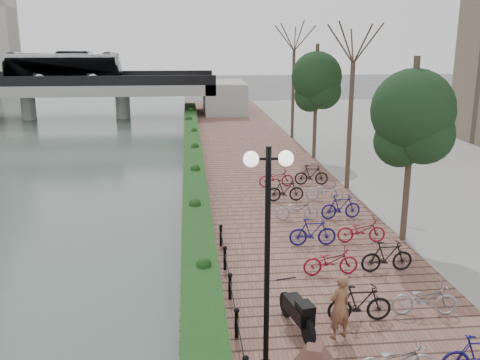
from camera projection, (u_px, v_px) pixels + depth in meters
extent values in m
cube|color=brown|center=(261.00, 187.00, 27.25)|extent=(8.00, 75.00, 0.50)
cube|color=#153714|center=(194.00, 167.00, 29.20)|extent=(1.10, 56.00, 0.60)
cylinder|color=black|center=(237.00, 324.00, 12.90)|extent=(0.10, 0.10, 0.70)
cylinder|color=black|center=(230.00, 287.00, 14.82)|extent=(0.10, 0.10, 0.70)
cylinder|color=black|center=(225.00, 259.00, 16.75)|extent=(0.10, 0.10, 0.70)
cylinder|color=black|center=(221.00, 236.00, 18.67)|extent=(0.10, 0.10, 0.70)
cylinder|color=black|center=(267.00, 263.00, 11.17)|extent=(0.12, 0.12, 4.97)
cylinder|color=black|center=(269.00, 159.00, 10.60)|extent=(0.70, 0.06, 0.06)
sphere|color=white|center=(251.00, 159.00, 10.57)|extent=(0.32, 0.32, 0.32)
sphere|color=white|center=(286.00, 158.00, 10.63)|extent=(0.32, 0.32, 0.32)
imported|color=brown|center=(340.00, 306.00, 12.80)|extent=(0.71, 0.60, 1.64)
imported|color=black|center=(358.00, 301.00, 13.75)|extent=(0.47, 1.66, 1.00)
imported|color=maroon|center=(331.00, 262.00, 16.27)|extent=(0.60, 1.71, 0.90)
imported|color=navy|center=(312.00, 231.00, 18.76)|extent=(0.47, 1.66, 1.00)
imported|color=#999A9E|center=(297.00, 210.00, 21.28)|extent=(0.60, 1.71, 0.90)
imported|color=black|center=(286.00, 191.00, 23.77)|extent=(0.47, 1.66, 1.00)
imported|color=maroon|center=(276.00, 177.00, 26.28)|extent=(0.60, 1.72, 0.90)
imported|color=navy|center=(478.00, 354.00, 11.42)|extent=(0.47, 1.66, 1.00)
imported|color=#999A9E|center=(425.00, 299.00, 13.94)|extent=(0.60, 1.71, 0.90)
imported|color=black|center=(389.00, 258.00, 16.43)|extent=(0.47, 1.66, 1.00)
imported|color=maroon|center=(362.00, 231.00, 18.94)|extent=(0.60, 1.71, 0.90)
imported|color=navy|center=(341.00, 207.00, 21.43)|extent=(0.47, 1.66, 1.00)
imported|color=#999A9E|center=(325.00, 191.00, 23.95)|extent=(0.60, 1.71, 0.90)
imported|color=black|center=(312.00, 176.00, 26.44)|extent=(0.47, 1.66, 1.00)
cube|color=#A4A49F|center=(27.00, 88.00, 51.24)|extent=(36.00, 8.00, 1.00)
cube|color=black|center=(13.00, 81.00, 47.24)|extent=(36.00, 0.15, 0.90)
cube|color=black|center=(37.00, 76.00, 54.75)|extent=(36.00, 0.15, 0.90)
cylinder|color=#A4A49F|center=(28.00, 107.00, 51.68)|extent=(1.40, 1.40, 2.50)
cylinder|color=#A4A49F|center=(123.00, 106.00, 52.53)|extent=(1.40, 1.40, 2.50)
imported|color=white|center=(64.00, 67.00, 51.07)|extent=(2.52, 10.77, 3.00)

